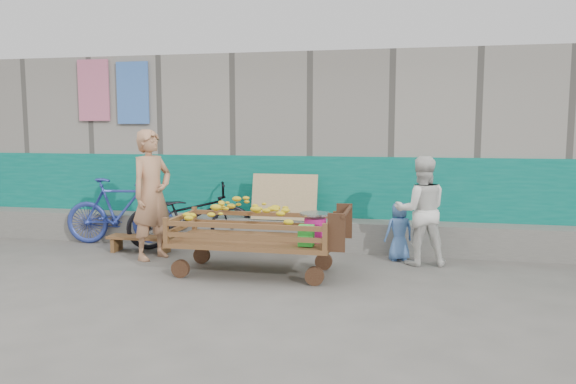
% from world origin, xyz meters
% --- Properties ---
extents(ground, '(80.00, 80.00, 0.00)m').
position_xyz_m(ground, '(0.00, 0.00, 0.00)').
color(ground, '#55534D').
rests_on(ground, ground).
extents(building_wall, '(12.00, 3.50, 3.00)m').
position_xyz_m(building_wall, '(-0.00, 4.05, 1.47)').
color(building_wall, gray).
rests_on(building_wall, ground).
extents(banana_cart, '(2.20, 1.01, 0.94)m').
position_xyz_m(banana_cart, '(0.19, 0.74, 0.64)').
color(banana_cart, brown).
rests_on(banana_cart, ground).
extents(bench, '(0.97, 0.29, 0.24)m').
position_xyz_m(bench, '(-1.74, 1.57, 0.18)').
color(bench, brown).
rests_on(bench, ground).
extents(vendor_man, '(0.67, 0.78, 1.82)m').
position_xyz_m(vendor_man, '(-1.38, 1.25, 0.91)').
color(vendor_man, tan).
rests_on(vendor_man, ground).
extents(woman, '(0.79, 0.67, 1.47)m').
position_xyz_m(woman, '(2.30, 1.68, 0.73)').
color(woman, white).
rests_on(woman, ground).
extents(child, '(0.47, 0.40, 0.82)m').
position_xyz_m(child, '(2.01, 1.85, 0.41)').
color(child, '#4A76BA').
rests_on(child, ground).
extents(bicycle_dark, '(2.01, 1.29, 1.00)m').
position_xyz_m(bicycle_dark, '(-1.13, 2.01, 0.50)').
color(bicycle_dark, black).
rests_on(bicycle_dark, ground).
extents(bicycle_blue, '(1.79, 0.71, 1.05)m').
position_xyz_m(bicycle_blue, '(-2.32, 2.05, 0.52)').
color(bicycle_blue, '#2B3C99').
rests_on(bicycle_blue, ground).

